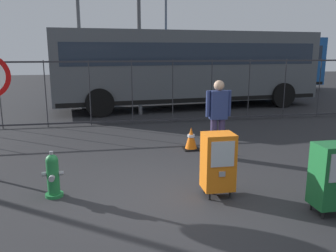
{
  "coord_description": "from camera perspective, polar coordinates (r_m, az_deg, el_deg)",
  "views": [
    {
      "loc": [
        -0.82,
        -4.92,
        2.27
      ],
      "look_at": [
        0.3,
        1.2,
        0.9
      ],
      "focal_mm": 36.7,
      "sensor_mm": 36.0,
      "label": 1
    }
  ],
  "objects": [
    {
      "name": "bus_near",
      "position": [
        14.08,
        3.27,
        10.1
      ],
      "size": [
        10.71,
        3.65,
        3.0
      ],
      "rotation": [
        0.0,
        0.0,
        0.11
      ],
      "color": "#4C5156",
      "rests_on": "ground_plane"
    },
    {
      "name": "newspaper_box_secondary",
      "position": [
        5.46,
        8.31,
        -5.84
      ],
      "size": [
        0.48,
        0.42,
        1.02
      ],
      "color": "black",
      "rests_on": "ground_plane"
    },
    {
      "name": "bus_far",
      "position": [
        19.85,
        10.66,
        10.57
      ],
      "size": [
        10.72,
        3.72,
        3.0
      ],
      "rotation": [
        0.0,
        0.0,
        0.12
      ],
      "color": "#19519E",
      "rests_on": "ground_plane"
    },
    {
      "name": "ground_plane",
      "position": [
        5.48,
        -0.84,
        -12.05
      ],
      "size": [
        60.0,
        60.0,
        0.0
      ],
      "primitive_type": "plane",
      "color": "#262628"
    },
    {
      "name": "pedestrian",
      "position": [
        7.36,
        8.34,
        1.92
      ],
      "size": [
        0.55,
        0.22,
        1.67
      ],
      "color": "#382D51",
      "rests_on": "ground_plane"
    },
    {
      "name": "newspaper_box_primary",
      "position": [
        5.33,
        25.5,
        -7.42
      ],
      "size": [
        0.48,
        0.42,
        1.02
      ],
      "color": "black",
      "rests_on": "ground_plane"
    },
    {
      "name": "fence_barrier",
      "position": [
        10.78,
        -5.98,
        5.67
      ],
      "size": [
        18.03,
        0.04,
        2.0
      ],
      "color": "#2D2D33",
      "rests_on": "ground_plane"
    },
    {
      "name": "fire_hydrant",
      "position": [
        5.74,
        -18.57,
        -7.8
      ],
      "size": [
        0.33,
        0.31,
        0.75
      ],
      "color": "#1E7238",
      "rests_on": "ground_plane"
    },
    {
      "name": "traffic_cone",
      "position": [
        8.03,
        3.86,
        -2.11
      ],
      "size": [
        0.36,
        0.36,
        0.53
      ],
      "color": "black",
      "rests_on": "ground_plane"
    },
    {
      "name": "street_light_far_right",
      "position": [
        20.22,
        -0.38,
        18.52
      ],
      "size": [
        0.32,
        0.32,
        7.7
      ],
      "color": "#4C4F54",
      "rests_on": "ground_plane"
    }
  ]
}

